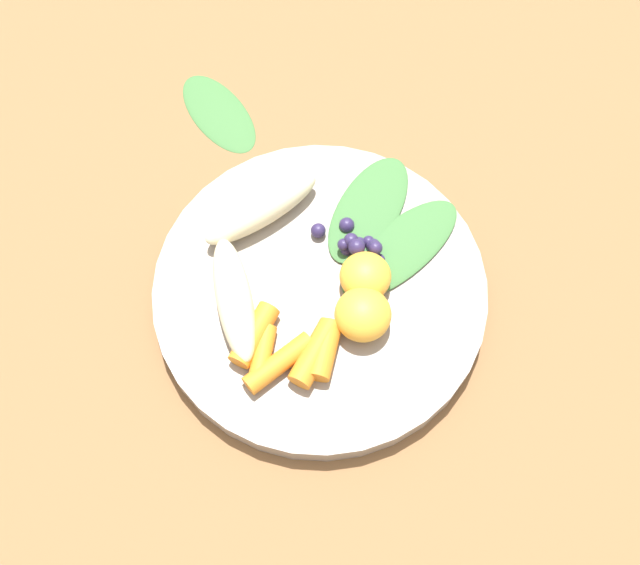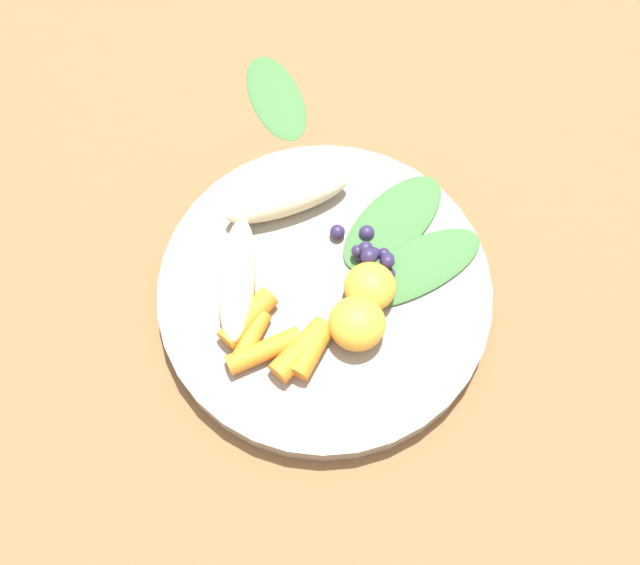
{
  "view_description": "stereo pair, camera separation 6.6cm",
  "coord_description": "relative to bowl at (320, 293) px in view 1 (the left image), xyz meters",
  "views": [
    {
      "loc": [
        0.26,
        -0.06,
        0.64
      ],
      "look_at": [
        0.0,
        0.0,
        0.03
      ],
      "focal_mm": 45.2,
      "sensor_mm": 36.0,
      "label": 1
    },
    {
      "loc": [
        0.26,
        0.0,
        0.64
      ],
      "look_at": [
        0.0,
        0.0,
        0.03
      ],
      "focal_mm": 45.2,
      "sensor_mm": 36.0,
      "label": 2
    }
  ],
  "objects": [
    {
      "name": "ground_plane",
      "position": [
        0.0,
        0.0,
        -0.01
      ],
      "size": [
        2.4,
        2.4,
        0.0
      ],
      "primitive_type": "plane",
      "color": "brown"
    },
    {
      "name": "bowl",
      "position": [
        0.0,
        0.0,
        0.0
      ],
      "size": [
        0.28,
        0.28,
        0.02
      ],
      "primitive_type": "cylinder",
      "color": "gray",
      "rests_on": "ground_plane"
    },
    {
      "name": "banana_peeled_left",
      "position": [
        -0.0,
        -0.07,
        0.03
      ],
      "size": [
        0.11,
        0.03,
        0.03
      ],
      "primitive_type": "ellipsoid",
      "rotation": [
        0.0,
        0.0,
        6.27
      ],
      "color": "beige",
      "rests_on": "bowl"
    },
    {
      "name": "banana_peeled_right",
      "position": [
        -0.08,
        -0.03,
        0.03
      ],
      "size": [
        0.07,
        0.11,
        0.03
      ],
      "primitive_type": "ellipsoid",
      "rotation": [
        0.0,
        0.0,
        5.08
      ],
      "color": "beige",
      "rests_on": "bowl"
    },
    {
      "name": "orange_segment_near",
      "position": [
        0.01,
        0.04,
        0.03
      ],
      "size": [
        0.04,
        0.04,
        0.03
      ],
      "primitive_type": "ellipsoid",
      "color": "#F4A833",
      "rests_on": "bowl"
    },
    {
      "name": "orange_segment_far",
      "position": [
        0.04,
        0.03,
        0.03
      ],
      "size": [
        0.05,
        0.05,
        0.03
      ],
      "primitive_type": "ellipsoid",
      "color": "#F4A833",
      "rests_on": "bowl"
    },
    {
      "name": "carrot_front",
      "position": [
        0.03,
        -0.06,
        0.02
      ],
      "size": [
        0.05,
        0.05,
        0.02
      ],
      "primitive_type": "cylinder",
      "rotation": [
        0.0,
        1.57,
        5.58
      ],
      "color": "orange",
      "rests_on": "bowl"
    },
    {
      "name": "carrot_mid_left",
      "position": [
        0.05,
        -0.06,
        0.02
      ],
      "size": [
        0.05,
        0.03,
        0.02
      ],
      "primitive_type": "cylinder",
      "rotation": [
        0.0,
        1.57,
        5.88
      ],
      "color": "orange",
      "rests_on": "bowl"
    },
    {
      "name": "carrot_mid_right",
      "position": [
        0.06,
        -0.05,
        0.02
      ],
      "size": [
        0.04,
        0.06,
        0.02
      ],
      "primitive_type": "cylinder",
      "rotation": [
        0.0,
        1.57,
        5.16
      ],
      "color": "orange",
      "rests_on": "bowl"
    },
    {
      "name": "carrot_rear",
      "position": [
        0.06,
        -0.02,
        0.02
      ],
      "size": [
        0.05,
        0.05,
        0.02
      ],
      "primitive_type": "cylinder",
      "rotation": [
        0.0,
        1.57,
        5.56
      ],
      "color": "orange",
      "rests_on": "bowl"
    },
    {
      "name": "carrot_small",
      "position": [
        0.06,
        -0.01,
        0.02
      ],
      "size": [
        0.05,
        0.04,
        0.02
      ],
      "primitive_type": "cylinder",
      "rotation": [
        0.0,
        1.57,
        5.81
      ],
      "color": "orange",
      "rests_on": "bowl"
    },
    {
      "name": "blueberry_pile",
      "position": [
        -0.03,
        0.04,
        0.02
      ],
      "size": [
        0.06,
        0.05,
        0.03
      ],
      "color": "#2D234C",
      "rests_on": "bowl"
    },
    {
      "name": "kale_leaf_left",
      "position": [
        -0.02,
        0.07,
        0.01
      ],
      "size": [
        0.11,
        0.14,
        0.0
      ],
      "primitive_type": "ellipsoid",
      "rotation": [
        0.0,
        0.0,
        8.36
      ],
      "color": "#3D7038",
      "rests_on": "bowl"
    },
    {
      "name": "kale_leaf_right",
      "position": [
        -0.06,
        0.06,
        0.01
      ],
      "size": [
        0.12,
        0.12,
        0.0
      ],
      "primitive_type": "ellipsoid",
      "rotation": [
        0.0,
        0.0,
        8.7
      ],
      "color": "#3D7038",
      "rests_on": "bowl"
    },
    {
      "name": "kale_leaf_stray",
      "position": [
        -0.21,
        -0.05,
        -0.01
      ],
      "size": [
        0.12,
        0.08,
        0.01
      ],
      "primitive_type": "ellipsoid",
      "rotation": [
        0.0,
        0.0,
        3.52
      ],
      "color": "#3D7038",
      "rests_on": "ground_plane"
    }
  ]
}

